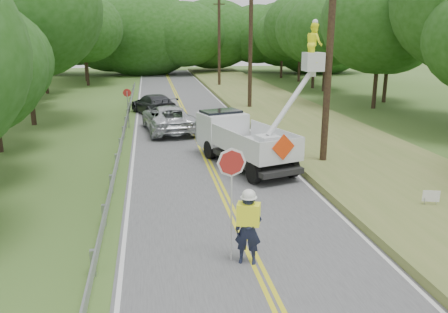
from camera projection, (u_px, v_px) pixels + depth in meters
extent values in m
plane|color=#3C5C20|center=(265.00, 282.00, 10.76)|extent=(140.00, 140.00, 0.00)
cube|color=#4C4C4E|center=(200.00, 144.00, 24.06)|extent=(7.20, 96.00, 0.02)
cube|color=yellow|center=(198.00, 144.00, 24.04)|extent=(0.12, 96.00, 0.00)
cube|color=yellow|center=(201.00, 143.00, 24.07)|extent=(0.12, 96.00, 0.00)
cube|color=silver|center=(134.00, 146.00, 23.51)|extent=(0.12, 96.00, 0.00)
cube|color=silver|center=(262.00, 141.00, 24.60)|extent=(0.12, 96.00, 0.00)
cube|color=#999CA0|center=(93.00, 263.00, 10.97)|extent=(0.12, 0.14, 0.70)
cube|color=#999CA0|center=(104.00, 215.00, 13.82)|extent=(0.12, 0.14, 0.70)
cube|color=#999CA0|center=(111.00, 184.00, 16.67)|extent=(0.12, 0.14, 0.70)
cube|color=#999CA0|center=(116.00, 162.00, 19.52)|extent=(0.12, 0.14, 0.70)
cube|color=#999CA0|center=(120.00, 145.00, 22.37)|extent=(0.12, 0.14, 0.70)
cube|color=#999CA0|center=(123.00, 132.00, 25.22)|extent=(0.12, 0.14, 0.70)
cube|color=#999CA0|center=(126.00, 122.00, 28.07)|extent=(0.12, 0.14, 0.70)
cube|color=#999CA0|center=(128.00, 114.00, 30.92)|extent=(0.12, 0.14, 0.70)
cube|color=#999CA0|center=(129.00, 107.00, 33.77)|extent=(0.12, 0.14, 0.70)
cube|color=#999CA0|center=(130.00, 101.00, 36.62)|extent=(0.12, 0.14, 0.70)
cube|color=#999CA0|center=(132.00, 96.00, 39.47)|extent=(0.12, 0.14, 0.70)
cube|color=#999CA0|center=(133.00, 92.00, 42.32)|extent=(0.12, 0.14, 0.70)
cube|color=#999CA0|center=(133.00, 88.00, 45.17)|extent=(0.12, 0.14, 0.70)
cube|color=#999CA0|center=(124.00, 132.00, 24.22)|extent=(0.05, 48.00, 0.34)
cylinder|color=black|center=(330.00, 52.00, 18.76)|extent=(0.30, 0.30, 10.00)
cylinder|color=black|center=(251.00, 43.00, 33.01)|extent=(0.30, 0.30, 10.00)
cylinder|color=black|center=(219.00, 40.00, 47.27)|extent=(0.30, 0.30, 10.00)
cube|color=black|center=(219.00, 4.00, 46.30)|extent=(1.20, 0.10, 0.10)
cube|color=#5D7332|center=(325.00, 136.00, 25.15)|extent=(7.00, 96.00, 0.30)
cylinder|color=#332319|center=(31.00, 93.00, 28.48)|extent=(0.32, 0.32, 4.18)
ellipsoid|color=#1B480F|center=(21.00, 8.00, 27.11)|extent=(9.74, 9.74, 8.57)
cylinder|color=#332319|center=(27.00, 93.00, 34.95)|extent=(0.32, 0.32, 2.42)
ellipsoid|color=#1B480F|center=(23.00, 54.00, 34.15)|extent=(5.64, 5.64, 4.97)
cylinder|color=#332319|center=(34.00, 86.00, 39.59)|extent=(0.32, 0.32, 2.36)
ellipsoid|color=#1B480F|center=(30.00, 53.00, 38.81)|extent=(5.51, 5.51, 4.85)
cylinder|color=#332319|center=(46.00, 80.00, 43.52)|extent=(0.32, 0.32, 2.67)
ellipsoid|color=#1B480F|center=(42.00, 45.00, 42.64)|extent=(6.24, 6.24, 5.49)
cylinder|color=#332319|center=(87.00, 69.00, 49.95)|extent=(0.32, 0.32, 3.63)
ellipsoid|color=#1B480F|center=(84.00, 28.00, 48.76)|extent=(8.48, 8.48, 7.46)
cylinder|color=#332319|center=(86.00, 66.00, 54.55)|extent=(0.32, 0.32, 3.66)
ellipsoid|color=#1B480F|center=(83.00, 28.00, 53.35)|extent=(8.55, 8.55, 7.52)
cylinder|color=#332319|center=(375.00, 84.00, 34.75)|extent=(0.32, 0.32, 3.85)
ellipsoid|color=#1B480F|center=(381.00, 21.00, 33.49)|extent=(8.97, 8.97, 7.90)
cylinder|color=#332319|center=(385.00, 82.00, 37.93)|extent=(0.32, 0.32, 3.41)
ellipsoid|color=#1B480F|center=(390.00, 31.00, 36.81)|extent=(7.96, 7.96, 7.01)
cylinder|color=#332319|center=(324.00, 74.00, 45.05)|extent=(0.32, 0.32, 3.52)
ellipsoid|color=#1B480F|center=(327.00, 29.00, 43.90)|extent=(8.21, 8.21, 7.22)
cylinder|color=#332319|center=(313.00, 71.00, 47.53)|extent=(0.32, 0.32, 3.58)
ellipsoid|color=#1B480F|center=(316.00, 29.00, 46.35)|extent=(8.35, 8.35, 7.35)
cylinder|color=#332319|center=(299.00, 66.00, 53.94)|extent=(0.32, 0.32, 3.80)
ellipsoid|color=#1B480F|center=(301.00, 26.00, 52.69)|extent=(8.87, 8.87, 7.80)
cylinder|color=#332319|center=(281.00, 66.00, 58.18)|extent=(0.32, 0.32, 3.13)
ellipsoid|color=#1B480F|center=(282.00, 35.00, 57.15)|extent=(7.31, 7.31, 6.44)
ellipsoid|color=#1B480F|center=(4.00, 34.00, 58.45)|extent=(10.89, 8.17, 8.17)
ellipsoid|color=#1B480F|center=(40.00, 34.00, 61.62)|extent=(12.90, 9.68, 9.68)
ellipsoid|color=#1B480F|center=(76.00, 34.00, 61.77)|extent=(11.22, 8.41, 8.41)
ellipsoid|color=#1B480F|center=(112.00, 34.00, 61.71)|extent=(13.59, 10.19, 10.19)
ellipsoid|color=#1B480F|center=(143.00, 34.00, 62.15)|extent=(15.86, 11.90, 11.90)
ellipsoid|color=#1B480F|center=(184.00, 34.00, 61.36)|extent=(11.72, 8.79, 8.79)
ellipsoid|color=#1B480F|center=(213.00, 34.00, 65.31)|extent=(13.28, 9.96, 9.96)
ellipsoid|color=#1B480F|center=(257.00, 34.00, 65.57)|extent=(11.24, 8.43, 8.43)
ellipsoid|color=#1B480F|center=(285.00, 34.00, 65.34)|extent=(12.42, 9.32, 9.32)
ellipsoid|color=#1B480F|center=(321.00, 34.00, 64.17)|extent=(15.77, 11.83, 11.83)
imported|color=#191E33|center=(248.00, 229.00, 11.41)|extent=(0.79, 0.65, 1.87)
cube|color=#F6FF22|center=(249.00, 214.00, 11.29)|extent=(0.66, 0.52, 0.57)
ellipsoid|color=white|center=(249.00, 195.00, 11.15)|extent=(0.35, 0.35, 0.28)
cylinder|color=#B7B7B7|center=(231.00, 214.00, 11.43)|extent=(0.04, 0.04, 2.62)
cylinder|color=#A5201C|center=(232.00, 163.00, 11.06)|extent=(0.75, 0.06, 0.75)
cylinder|color=black|center=(254.00, 173.00, 17.62)|extent=(0.52, 0.91, 0.87)
cylinder|color=black|center=(291.00, 167.00, 18.41)|extent=(0.52, 0.91, 0.87)
cylinder|color=black|center=(232.00, 162.00, 19.18)|extent=(0.52, 0.91, 0.87)
cylinder|color=black|center=(268.00, 156.00, 19.96)|extent=(0.52, 0.91, 0.87)
cylinder|color=black|center=(210.00, 150.00, 21.12)|extent=(0.52, 0.91, 0.87)
cylinder|color=black|center=(243.00, 145.00, 21.90)|extent=(0.52, 0.91, 0.87)
cube|color=black|center=(247.00, 156.00, 19.79)|extent=(3.53, 6.09, 0.23)
cube|color=#BCBDC0|center=(255.00, 149.00, 19.12)|extent=(3.22, 4.59, 0.20)
cube|color=#BCBDC0|center=(234.00, 142.00, 18.55)|extent=(1.29, 3.99, 0.81)
cube|color=#BCBDC0|center=(275.00, 137.00, 19.44)|extent=(1.29, 3.99, 0.81)
cube|color=#BCBDC0|center=(282.00, 150.00, 17.23)|extent=(2.00, 0.67, 0.81)
cube|color=#BCBDC0|center=(223.00, 130.00, 21.69)|extent=(2.45, 2.24, 1.63)
cube|color=black|center=(221.00, 117.00, 21.69)|extent=(2.08, 1.66, 0.68)
cube|color=#BCBDC0|center=(268.00, 144.00, 18.14)|extent=(1.02, 1.02, 0.72)
cube|color=#BCBDC0|center=(313.00, 62.00, 18.76)|extent=(0.77, 0.77, 0.77)
imported|color=#F6FF22|center=(314.00, 43.00, 18.55)|extent=(0.62, 0.80, 1.65)
cube|color=#EF3D0E|center=(283.00, 147.00, 17.14)|extent=(0.99, 0.34, 1.02)
imported|color=silver|center=(168.00, 118.00, 26.86)|extent=(3.31, 5.99, 1.59)
imported|color=#33353A|center=(154.00, 104.00, 32.57)|extent=(3.69, 5.42, 1.46)
cylinder|color=#999CA0|center=(128.00, 110.00, 27.81)|extent=(0.06, 0.06, 2.31)
cylinder|color=#A5201C|center=(127.00, 93.00, 27.53)|extent=(0.53, 0.05, 0.52)
cube|color=white|center=(431.00, 196.00, 14.73)|extent=(0.53, 0.19, 0.38)
cylinder|color=#999CA0|center=(424.00, 206.00, 14.79)|extent=(0.02, 0.02, 0.54)
cylinder|color=#999CA0|center=(436.00, 205.00, 14.86)|extent=(0.02, 0.02, 0.54)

